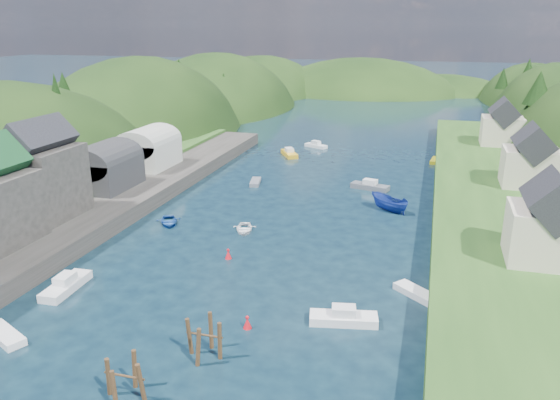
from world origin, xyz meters
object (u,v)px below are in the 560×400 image
(channel_buoy_near, at_px, (247,323))
(channel_buoy_far, at_px, (228,254))
(piling_cluster_far, at_px, (205,342))
(piling_cluster_near, at_px, (125,383))

(channel_buoy_near, height_order, channel_buoy_far, same)
(channel_buoy_near, relative_size, channel_buoy_far, 1.00)
(piling_cluster_far, height_order, channel_buoy_near, piling_cluster_far)
(piling_cluster_far, relative_size, channel_buoy_far, 3.21)
(piling_cluster_far, distance_m, channel_buoy_far, 17.44)
(piling_cluster_near, relative_size, piling_cluster_far, 0.97)
(piling_cluster_near, distance_m, piling_cluster_far, 6.52)
(channel_buoy_far, bearing_deg, piling_cluster_far, -74.50)
(piling_cluster_far, bearing_deg, channel_buoy_near, 69.25)
(piling_cluster_far, relative_size, channel_buoy_near, 3.21)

